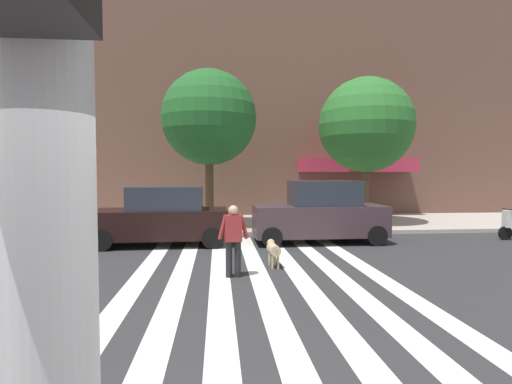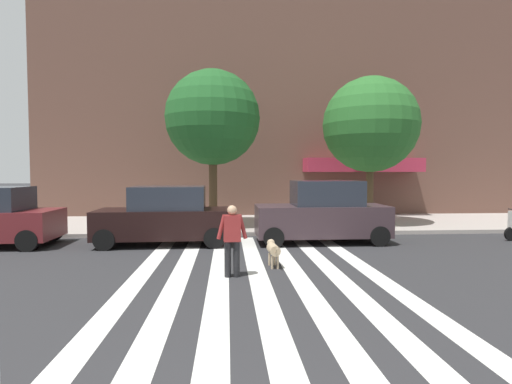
{
  "view_description": "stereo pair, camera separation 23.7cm",
  "coord_description": "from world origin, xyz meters",
  "px_view_note": "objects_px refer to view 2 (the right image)",
  "views": [
    {
      "loc": [
        0.05,
        -1.61,
        2.39
      ],
      "look_at": [
        1.02,
        8.6,
        1.88
      ],
      "focal_mm": 28.15,
      "sensor_mm": 36.0,
      "label": 1
    },
    {
      "loc": [
        0.29,
        -1.63,
        2.39
      ],
      "look_at": [
        1.02,
        8.6,
        1.88
      ],
      "focal_mm": 28.15,
      "sensor_mm": 36.0,
      "label": 2
    }
  ],
  "objects_px": {
    "parked_car_behind_first": "(165,217)",
    "street_tree_nearest": "(213,118)",
    "dog_on_leash": "(273,249)",
    "parked_car_third_in_line": "(322,214)",
    "street_tree_middle": "(371,125)",
    "pedestrian_dog_walker": "(232,237)"
  },
  "relations": [
    {
      "from": "street_tree_middle",
      "to": "parked_car_third_in_line",
      "type": "bearing_deg",
      "value": -129.25
    },
    {
      "from": "parked_car_third_in_line",
      "to": "dog_on_leash",
      "type": "height_order",
      "value": "parked_car_third_in_line"
    },
    {
      "from": "street_tree_middle",
      "to": "pedestrian_dog_walker",
      "type": "xyz_separation_m",
      "value": [
        -6.04,
        -7.86,
        -3.48
      ]
    },
    {
      "from": "pedestrian_dog_walker",
      "to": "dog_on_leash",
      "type": "xyz_separation_m",
      "value": [
        1.04,
        0.93,
        -0.48
      ]
    },
    {
      "from": "parked_car_third_in_line",
      "to": "pedestrian_dog_walker",
      "type": "xyz_separation_m",
      "value": [
        -3.1,
        -4.27,
        -0.06
      ]
    },
    {
      "from": "parked_car_behind_first",
      "to": "street_tree_nearest",
      "type": "distance_m",
      "value": 5.2
    },
    {
      "from": "parked_car_behind_first",
      "to": "dog_on_leash",
      "type": "distance_m",
      "value": 4.65
    },
    {
      "from": "street_tree_nearest",
      "to": "dog_on_leash",
      "type": "relative_size",
      "value": 6.62
    },
    {
      "from": "parked_car_third_in_line",
      "to": "street_tree_nearest",
      "type": "bearing_deg",
      "value": 138.43
    },
    {
      "from": "parked_car_behind_first",
      "to": "parked_car_third_in_line",
      "type": "bearing_deg",
      "value": -0.01
    },
    {
      "from": "street_tree_nearest",
      "to": "street_tree_middle",
      "type": "xyz_separation_m",
      "value": [
        6.73,
        0.22,
        -0.2
      ]
    },
    {
      "from": "parked_car_third_in_line",
      "to": "street_tree_nearest",
      "type": "height_order",
      "value": "street_tree_nearest"
    },
    {
      "from": "parked_car_behind_first",
      "to": "dog_on_leash",
      "type": "height_order",
      "value": "parked_car_behind_first"
    },
    {
      "from": "street_tree_nearest",
      "to": "dog_on_leash",
      "type": "bearing_deg",
      "value": -75.48
    },
    {
      "from": "parked_car_behind_first",
      "to": "pedestrian_dog_walker",
      "type": "xyz_separation_m",
      "value": [
        2.16,
        -4.27,
        0.0
      ]
    },
    {
      "from": "parked_car_behind_first",
      "to": "street_tree_middle",
      "type": "height_order",
      "value": "street_tree_middle"
    },
    {
      "from": "street_tree_nearest",
      "to": "dog_on_leash",
      "type": "height_order",
      "value": "street_tree_nearest"
    },
    {
      "from": "parked_car_behind_first",
      "to": "dog_on_leash",
      "type": "relative_size",
      "value": 4.47
    },
    {
      "from": "street_tree_middle",
      "to": "pedestrian_dog_walker",
      "type": "bearing_deg",
      "value": -127.54
    },
    {
      "from": "parked_car_third_in_line",
      "to": "pedestrian_dog_walker",
      "type": "relative_size",
      "value": 2.68
    },
    {
      "from": "parked_car_third_in_line",
      "to": "street_tree_nearest",
      "type": "xyz_separation_m",
      "value": [
        -3.8,
        3.37,
        3.62
      ]
    },
    {
      "from": "street_tree_nearest",
      "to": "pedestrian_dog_walker",
      "type": "height_order",
      "value": "street_tree_nearest"
    }
  ]
}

